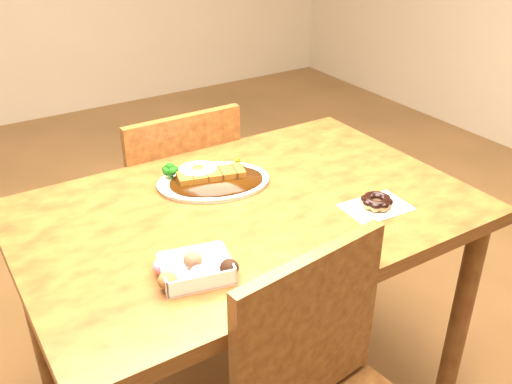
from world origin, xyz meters
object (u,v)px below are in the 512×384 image
table (248,237)px  donut_box (194,269)px  pon_de_ring (377,202)px  katsu_curry_plate (211,179)px  chair_far (174,207)px

table → donut_box: bearing=-142.1°
pon_de_ring → donut_box: bearing=-178.6°
katsu_curry_plate → donut_box: bearing=-123.2°
table → pon_de_ring: pon_de_ring is taller
donut_box → pon_de_ring: (0.55, 0.01, -0.00)m
chair_far → pon_de_ring: 0.83m
chair_far → donut_box: bearing=69.7°
table → donut_box: donut_box is taller
table → pon_de_ring: size_ratio=6.61×
chair_far → donut_box: (-0.27, -0.74, 0.29)m
chair_far → katsu_curry_plate: size_ratio=2.35×
table → chair_far: (0.01, 0.53, -0.17)m
pon_de_ring → table: bearing=146.4°
katsu_curry_plate → pon_de_ring: bearing=-49.1°
table → chair_far: 0.56m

